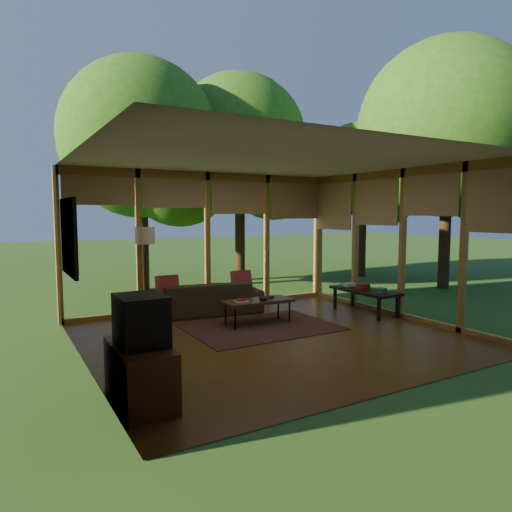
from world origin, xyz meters
TOP-DOWN VIEW (x-y plane):
  - floor at (0.00, 0.00)m, footprint 5.50×5.50m
  - ceiling at (0.00, 0.00)m, footprint 5.50×5.50m
  - wall_left at (-2.75, 0.00)m, footprint 0.04×5.00m
  - wall_front at (0.00, -2.50)m, footprint 5.50×0.04m
  - window_wall_back at (0.00, 2.50)m, footprint 5.50×0.12m
  - window_wall_right at (2.75, 0.00)m, footprint 0.12×5.00m
  - exterior_lawn at (8.00, 8.00)m, footprint 40.00×40.00m
  - tree_nw at (-0.49, 5.43)m, footprint 3.87×3.87m
  - tree_ne at (2.38, 5.71)m, footprint 3.82×3.82m
  - tree_se at (6.08, 1.77)m, footprint 4.32×4.32m
  - tree_far at (5.82, 4.54)m, footprint 2.76×2.76m
  - rug at (0.12, 0.58)m, footprint 2.42×1.71m
  - sofa at (-0.28, 2.00)m, footprint 2.20×1.11m
  - pillow_left at (-1.03, 1.95)m, footprint 0.40×0.22m
  - pillow_right at (0.47, 1.95)m, footprint 0.39×0.21m
  - ct_book_lower at (-0.16, 0.76)m, footprint 0.23×0.18m
  - ct_book_upper at (-0.16, 0.76)m, footprint 0.16×0.12m
  - ct_book_side at (0.44, 0.89)m, footprint 0.19×0.15m
  - ct_bowl at (0.24, 0.71)m, footprint 0.16×0.16m
  - media_cabinet at (-2.47, -1.44)m, footprint 0.50×1.00m
  - television at (-2.45, -1.44)m, footprint 0.45×0.55m
  - console_book_a at (2.40, 0.17)m, footprint 0.25×0.21m
  - console_book_b at (2.40, 0.62)m, footprint 0.24×0.20m
  - console_book_c at (2.40, 1.02)m, footprint 0.24×0.18m
  - floor_lamp at (-1.32, 2.28)m, footprint 0.36×0.36m
  - coffee_table at (0.19, 0.81)m, footprint 1.20×0.50m
  - side_console at (2.40, 0.57)m, footprint 0.60×1.40m
  - wall_painting at (-2.71, 1.40)m, footprint 0.06×1.35m

SIDE VIEW (x-z plane):
  - exterior_lawn at x=8.00m, z-range -0.01..-0.01m
  - floor at x=0.00m, z-range 0.00..0.00m
  - rug at x=0.12m, z-range 0.00..0.01m
  - media_cabinet at x=-2.47m, z-range 0.00..0.60m
  - sofa at x=-0.28m, z-range 0.00..0.61m
  - coffee_table at x=0.19m, z-range 0.18..0.60m
  - side_console at x=2.40m, z-range 0.18..0.64m
  - ct_book_side at x=0.44m, z-range 0.42..0.45m
  - ct_book_lower at x=-0.16m, z-range 0.42..0.46m
  - ct_bowl at x=0.24m, z-range 0.42..0.50m
  - ct_book_upper at x=-0.16m, z-range 0.45..0.48m
  - console_book_c at x=2.40m, z-range 0.46..0.52m
  - console_book_a at x=2.40m, z-range 0.45..0.53m
  - console_book_b at x=2.40m, z-range 0.46..0.55m
  - pillow_right at x=0.47m, z-range 0.37..0.78m
  - pillow_left at x=-1.03m, z-range 0.37..0.79m
  - television at x=-2.45m, z-range 0.60..1.10m
  - wall_left at x=-2.75m, z-range 0.00..2.70m
  - wall_front at x=0.00m, z-range 0.00..2.70m
  - window_wall_back at x=0.00m, z-range 0.00..2.70m
  - window_wall_right at x=2.75m, z-range 0.00..2.70m
  - floor_lamp at x=-1.32m, z-range 0.58..2.23m
  - wall_painting at x=-2.71m, z-range 0.98..2.12m
  - ceiling at x=0.00m, z-range 2.70..2.70m
  - tree_far at x=5.82m, z-range 0.89..5.46m
  - tree_nw at x=-0.49m, z-range 0.88..6.53m
  - tree_ne at x=2.38m, z-range 0.97..6.75m
  - tree_se at x=6.08m, z-range 0.89..7.01m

